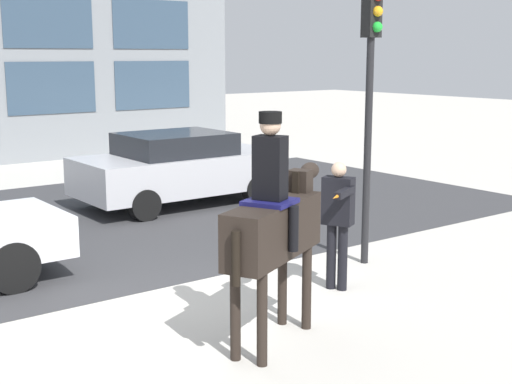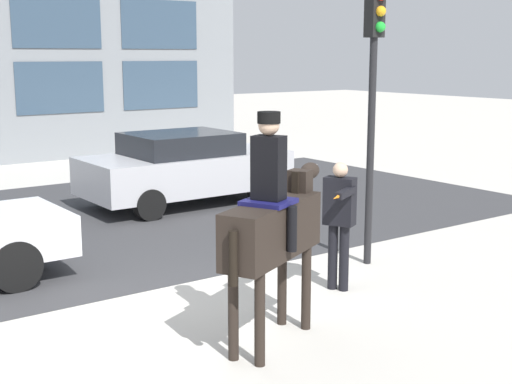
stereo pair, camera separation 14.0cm
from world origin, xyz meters
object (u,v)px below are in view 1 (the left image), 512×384
at_px(pedestrian_bystander, 338,215).
at_px(traffic_light, 370,82).
at_px(mounted_horse_lead, 275,224).
at_px(street_car_far_lane, 179,167).

xyz_separation_m(pedestrian_bystander, traffic_light, (1.20, 0.66, 1.70)).
distance_m(mounted_horse_lead, pedestrian_bystander, 2.02).
relative_size(mounted_horse_lead, street_car_far_lane, 0.59).
bearing_deg(pedestrian_bystander, street_car_far_lane, -127.93).
height_order(mounted_horse_lead, pedestrian_bystander, mounted_horse_lead).
relative_size(mounted_horse_lead, traffic_light, 0.62).
bearing_deg(traffic_light, street_car_far_lane, 90.39).
xyz_separation_m(mounted_horse_lead, pedestrian_bystander, (1.78, 0.90, -0.31)).
distance_m(mounted_horse_lead, street_car_far_lane, 7.60).
bearing_deg(mounted_horse_lead, traffic_light, 1.65).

